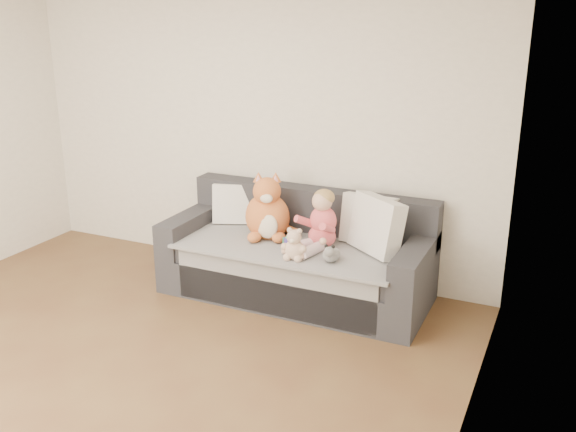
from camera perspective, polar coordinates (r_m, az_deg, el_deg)
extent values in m
plane|color=brown|center=(4.33, -19.16, -15.54)|extent=(5.00, 5.00, 0.00)
plane|color=silver|center=(5.75, -3.24, 7.86)|extent=(4.50, 0.00, 4.50)
plane|color=silver|center=(2.73, 14.37, -4.61)|extent=(0.00, 5.00, 5.00)
cube|color=#27272C|center=(5.40, 0.67, -5.60)|extent=(2.20, 0.90, 0.30)
cube|color=#27272C|center=(5.29, 0.55, -3.49)|extent=(1.90, 0.80, 0.15)
cube|color=#27272C|center=(5.53, 2.17, 0.49)|extent=(2.20, 0.20, 0.40)
cube|color=#27272C|center=(5.74, -8.47, -1.11)|extent=(0.20, 0.90, 0.30)
cube|color=#27272C|center=(4.99, 11.24, -4.29)|extent=(0.20, 0.90, 0.30)
cube|color=#949497|center=(5.24, 0.46, -2.68)|extent=(1.85, 0.88, 0.02)
cube|color=#949497|center=(5.01, -1.40, -6.66)|extent=(1.70, 0.02, 0.41)
cube|color=silver|center=(5.74, -4.76, 1.10)|extent=(0.42, 0.30, 0.36)
cube|color=silver|center=(5.25, 7.18, -0.33)|extent=(0.45, 0.23, 0.42)
cube|color=silver|center=(5.06, 7.88, -0.82)|extent=(0.52, 0.46, 0.46)
ellipsoid|color=#EF5954|center=(5.18, 3.05, -1.79)|extent=(0.23, 0.19, 0.19)
ellipsoid|color=#EF5954|center=(5.15, 3.15, -0.39)|extent=(0.22, 0.19, 0.24)
ellipsoid|color=#DBAA8C|center=(5.08, 3.06, 1.31)|extent=(0.16, 0.16, 0.16)
ellipsoid|color=tan|center=(5.09, 3.23, 1.66)|extent=(0.17, 0.17, 0.13)
cylinder|color=#EF5954|center=(5.17, 1.68, -0.54)|extent=(0.18, 0.21, 0.15)
cylinder|color=#EF5954|center=(5.03, 3.51, -1.10)|extent=(0.07, 0.22, 0.15)
ellipsoid|color=#DBAA8C|center=(5.15, 0.75, -1.49)|extent=(0.06, 0.06, 0.06)
ellipsoid|color=#DBAA8C|center=(4.98, 3.12, -2.25)|extent=(0.06, 0.06, 0.06)
cylinder|color=#E5B2C6|center=(5.10, 1.03, -2.67)|extent=(0.21, 0.29, 0.10)
cylinder|color=#E5B2C6|center=(5.02, 2.12, -3.04)|extent=(0.14, 0.30, 0.10)
ellipsoid|color=#DBAA8C|center=(5.02, -0.22, -3.10)|extent=(0.06, 0.09, 0.05)
ellipsoid|color=#DBAA8C|center=(4.92, 1.15, -3.58)|extent=(0.06, 0.09, 0.05)
ellipsoid|color=#C35E2B|center=(5.37, -1.84, -0.08)|extent=(0.38, 0.33, 0.40)
ellipsoid|color=beige|center=(5.26, -1.92, -0.84)|extent=(0.20, 0.09, 0.22)
ellipsoid|color=#C35E2B|center=(5.28, -1.88, 2.22)|extent=(0.23, 0.23, 0.23)
ellipsoid|color=beige|center=(5.19, -1.95, 1.59)|extent=(0.11, 0.07, 0.08)
cone|color=#C35E2B|center=(5.29, -2.64, 3.50)|extent=(0.12, 0.12, 0.08)
cone|color=pink|center=(5.28, -2.65, 3.40)|extent=(0.07, 0.07, 0.05)
cone|color=#C35E2B|center=(5.28, -1.10, 3.49)|extent=(0.12, 0.12, 0.08)
cone|color=pink|center=(5.27, -1.11, 3.39)|extent=(0.07, 0.07, 0.05)
ellipsoid|color=#C35E2B|center=(5.28, -3.02, -1.89)|extent=(0.11, 0.13, 0.09)
ellipsoid|color=#C35E2B|center=(5.27, -0.82, -1.91)|extent=(0.11, 0.13, 0.09)
cylinder|color=#C35E2B|center=(5.46, 0.11, -1.24)|extent=(0.25, 0.21, 0.09)
ellipsoid|color=#D2AE91|center=(4.92, 0.58, -3.03)|extent=(0.16, 0.14, 0.16)
ellipsoid|color=#D2AE91|center=(4.88, 0.55, -1.89)|extent=(0.11, 0.11, 0.11)
ellipsoid|color=#D2AE91|center=(4.88, 0.15, -1.26)|extent=(0.04, 0.04, 0.04)
ellipsoid|color=#D2AE91|center=(4.86, 1.02, -1.36)|extent=(0.04, 0.04, 0.04)
ellipsoid|color=beige|center=(4.84, 0.38, -2.20)|extent=(0.04, 0.04, 0.04)
ellipsoid|color=#D2AE91|center=(4.92, -0.30, -2.74)|extent=(0.06, 0.06, 0.06)
ellipsoid|color=#D2AE91|center=(4.88, 1.32, -2.94)|extent=(0.06, 0.06, 0.06)
ellipsoid|color=#D2AE91|center=(4.91, -0.09, -3.69)|extent=(0.06, 0.06, 0.06)
ellipsoid|color=#D2AE91|center=(4.89, 0.88, -3.82)|extent=(0.06, 0.06, 0.06)
ellipsoid|color=white|center=(4.89, 3.87, -3.43)|extent=(0.13, 0.17, 0.12)
ellipsoid|color=white|center=(4.80, 3.68, -3.20)|extent=(0.08, 0.08, 0.08)
ellipsoid|color=black|center=(4.81, 3.42, -2.69)|extent=(0.03, 0.03, 0.03)
ellipsoid|color=black|center=(4.80, 4.03, -2.75)|extent=(0.03, 0.03, 0.03)
cylinder|color=#463797|center=(5.15, 0.00, -2.38)|extent=(0.08, 0.08, 0.09)
cone|color=#389263|center=(5.13, 0.00, -1.80)|extent=(0.07, 0.07, 0.04)
cylinder|color=#389263|center=(5.17, -0.41, -2.23)|extent=(0.02, 0.02, 0.06)
cylinder|color=#389263|center=(5.13, 0.42, -2.43)|extent=(0.02, 0.02, 0.06)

